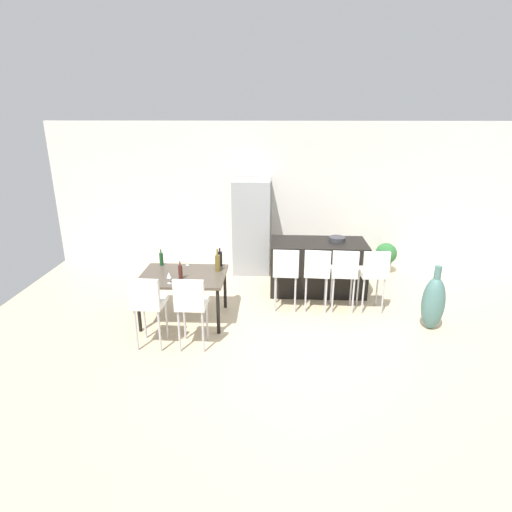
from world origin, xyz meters
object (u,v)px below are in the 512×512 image
at_px(fruit_bowl, 337,239).
at_px(potted_plant, 386,256).
at_px(kitchen_island, 317,267).
at_px(wine_glass_right, 169,275).
at_px(wine_bottle_left, 161,259).
at_px(refrigerator, 252,227).
at_px(bar_chair_left, 286,269).
at_px(bar_chair_right, 344,270).
at_px(bar_chair_middle, 317,270).
at_px(wine_bottle_far, 180,272).
at_px(wine_glass_middle, 187,258).
at_px(dining_table, 183,279).
at_px(bar_chair_far, 373,271).
at_px(dining_chair_near, 148,301).
at_px(floor_vase, 433,303).
at_px(wine_bottle_inner, 220,259).
at_px(dining_chair_far, 191,302).
at_px(wine_bottle_near, 218,263).

height_order(fruit_bowl, potted_plant, fruit_bowl).
relative_size(kitchen_island, fruit_bowl, 5.81).
bearing_deg(kitchen_island, wine_glass_right, -146.00).
bearing_deg(wine_bottle_left, refrigerator, 52.58).
relative_size(bar_chair_left, bar_chair_right, 1.00).
xyz_separation_m(bar_chair_left, fruit_bowl, (0.91, 0.87, 0.26)).
xyz_separation_m(bar_chair_middle, potted_plant, (1.54, 1.74, -0.34)).
distance_m(wine_bottle_far, wine_glass_middle, 0.58).
bearing_deg(wine_bottle_far, dining_table, 91.97).
height_order(bar_chair_left, wine_bottle_left, bar_chair_left).
height_order(wine_bottle_left, refrigerator, refrigerator).
bearing_deg(bar_chair_far, bar_chair_middle, 180.00).
bearing_deg(dining_chair_near, floor_vase, 10.19).
bearing_deg(wine_bottle_inner, bar_chair_right, 0.28).
distance_m(dining_chair_far, potted_plant, 4.47).
distance_m(bar_chair_far, wine_bottle_left, 3.37).
bearing_deg(potted_plant, bar_chair_left, -139.34).
bearing_deg(potted_plant, wine_bottle_far, -147.22).
xyz_separation_m(bar_chair_right, wine_glass_middle, (-2.50, 0.01, 0.17)).
relative_size(dining_chair_near, wine_bottle_inner, 3.49).
relative_size(bar_chair_left, wine_bottle_near, 2.94).
height_order(bar_chair_left, potted_plant, bar_chair_left).
height_order(bar_chair_left, refrigerator, refrigerator).
distance_m(dining_chair_far, wine_bottle_far, 0.75).
relative_size(bar_chair_far, dining_chair_near, 1.00).
height_order(dining_table, wine_bottle_far, wine_bottle_far).
bearing_deg(bar_chair_left, dining_chair_far, -135.70).
relative_size(dining_table, wine_glass_right, 7.36).
relative_size(kitchen_island, dining_chair_far, 1.58).
bearing_deg(dining_chair_far, fruit_bowl, 44.09).
distance_m(wine_bottle_left, refrigerator, 2.22).
relative_size(dining_chair_near, wine_bottle_near, 2.94).
relative_size(dining_chair_far, wine_bottle_inner, 3.49).
xyz_separation_m(wine_bottle_inner, wine_bottle_far, (-0.51, -0.56, -0.02)).
bearing_deg(bar_chair_middle, wine_bottle_far, -164.53).
relative_size(wine_glass_middle, floor_vase, 0.18).
relative_size(wine_glass_right, floor_vase, 0.18).
bearing_deg(dining_chair_near, bar_chair_right, 24.20).
bearing_deg(bar_chair_middle, wine_bottle_left, -179.84).
xyz_separation_m(wine_glass_right, floor_vase, (3.84, 0.22, -0.45)).
bearing_deg(refrigerator, kitchen_island, -38.25).
distance_m(dining_table, refrigerator, 2.36).
distance_m(wine_bottle_left, potted_plant, 4.41).
relative_size(wine_bottle_far, floor_vase, 0.28).
bearing_deg(bar_chair_left, wine_glass_right, -156.21).
xyz_separation_m(kitchen_island, dining_table, (-2.15, -1.19, 0.21)).
distance_m(dining_chair_near, wine_bottle_left, 1.26).
height_order(wine_bottle_inner, wine_bottle_far, wine_bottle_inner).
bearing_deg(dining_chair_near, refrigerator, 68.00).
bearing_deg(fruit_bowl, wine_bottle_near, -150.87).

